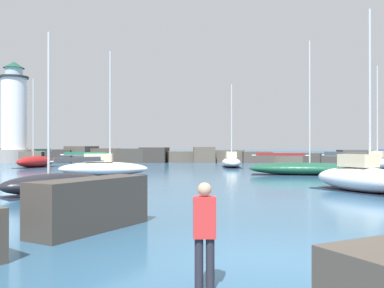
{
  "coord_description": "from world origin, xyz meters",
  "views": [
    {
      "loc": [
        -1.79,
        -8.82,
        2.32
      ],
      "look_at": [
        -1.09,
        26.35,
        2.46
      ],
      "focal_mm": 40.0,
      "sensor_mm": 36.0,
      "label": 1
    }
  ],
  "objects_px": {
    "sailboat_moored_1": "(57,183)",
    "person_on_rocks": "(205,230)",
    "sailboat_moored_0": "(301,168)",
    "sailboat_moored_4": "(362,178)",
    "lighthouse": "(14,119)",
    "sailboat_moored_8": "(103,168)",
    "sailboat_moored_5": "(231,161)",
    "sailboat_moored_3": "(380,162)",
    "sailboat_moored_2": "(36,161)"
  },
  "relations": [
    {
      "from": "sailboat_moored_1",
      "to": "lighthouse",
      "type": "bearing_deg",
      "value": 114.05
    },
    {
      "from": "sailboat_moored_0",
      "to": "person_on_rocks",
      "type": "xyz_separation_m",
      "value": [
        -8.95,
        -26.57,
        0.43
      ]
    },
    {
      "from": "lighthouse",
      "to": "sailboat_moored_8",
      "type": "distance_m",
      "value": 32.44
    },
    {
      "from": "lighthouse",
      "to": "sailboat_moored_4",
      "type": "distance_m",
      "value": 50.77
    },
    {
      "from": "lighthouse",
      "to": "sailboat_moored_4",
      "type": "relative_size",
      "value": 1.54
    },
    {
      "from": "sailboat_moored_2",
      "to": "sailboat_moored_8",
      "type": "relative_size",
      "value": 0.98
    },
    {
      "from": "sailboat_moored_3",
      "to": "person_on_rocks",
      "type": "relative_size",
      "value": 5.81
    },
    {
      "from": "lighthouse",
      "to": "sailboat_moored_3",
      "type": "bearing_deg",
      "value": -23.4
    },
    {
      "from": "sailboat_moored_3",
      "to": "sailboat_moored_4",
      "type": "distance_m",
      "value": 22.49
    },
    {
      "from": "lighthouse",
      "to": "sailboat_moored_1",
      "type": "bearing_deg",
      "value": -65.95
    },
    {
      "from": "sailboat_moored_2",
      "to": "sailboat_moored_8",
      "type": "height_order",
      "value": "sailboat_moored_8"
    },
    {
      "from": "sailboat_moored_1",
      "to": "sailboat_moored_3",
      "type": "bearing_deg",
      "value": 39.58
    },
    {
      "from": "sailboat_moored_0",
      "to": "sailboat_moored_4",
      "type": "xyz_separation_m",
      "value": [
        -0.31,
        -12.16,
        0.18
      ]
    },
    {
      "from": "sailboat_moored_8",
      "to": "person_on_rocks",
      "type": "xyz_separation_m",
      "value": [
        6.55,
        -26.14,
        0.33
      ]
    },
    {
      "from": "sailboat_moored_4",
      "to": "sailboat_moored_8",
      "type": "distance_m",
      "value": 19.19
    },
    {
      "from": "sailboat_moored_5",
      "to": "person_on_rocks",
      "type": "xyz_separation_m",
      "value": [
        -4.83,
        -39.27,
        0.35
      ]
    },
    {
      "from": "person_on_rocks",
      "to": "sailboat_moored_2",
      "type": "bearing_deg",
      "value": 112.41
    },
    {
      "from": "sailboat_moored_5",
      "to": "sailboat_moored_8",
      "type": "distance_m",
      "value": 17.38
    },
    {
      "from": "lighthouse",
      "to": "person_on_rocks",
      "type": "bearing_deg",
      "value": -65.68
    },
    {
      "from": "lighthouse",
      "to": "sailboat_moored_4",
      "type": "xyz_separation_m",
      "value": [
        32.58,
        -38.56,
        -5.36
      ]
    },
    {
      "from": "sailboat_moored_2",
      "to": "sailboat_moored_8",
      "type": "xyz_separation_m",
      "value": [
        9.59,
        -13.0,
        -0.01
      ]
    },
    {
      "from": "sailboat_moored_4",
      "to": "sailboat_moored_8",
      "type": "height_order",
      "value": "sailboat_moored_8"
    },
    {
      "from": "lighthouse",
      "to": "sailboat_moored_5",
      "type": "xyz_separation_m",
      "value": [
        28.77,
        -13.7,
        -5.47
      ]
    },
    {
      "from": "sailboat_moored_0",
      "to": "sailboat_moored_1",
      "type": "height_order",
      "value": "sailboat_moored_0"
    },
    {
      "from": "lighthouse",
      "to": "sailboat_moored_5",
      "type": "bearing_deg",
      "value": -25.47
    },
    {
      "from": "sailboat_moored_1",
      "to": "person_on_rocks",
      "type": "bearing_deg",
      "value": -64.9
    },
    {
      "from": "sailboat_moored_1",
      "to": "sailboat_moored_5",
      "type": "xyz_separation_m",
      "value": [
        11.2,
        25.67,
        0.08
      ]
    },
    {
      "from": "sailboat_moored_3",
      "to": "person_on_rocks",
      "type": "distance_m",
      "value": 39.27
    },
    {
      "from": "sailboat_moored_1",
      "to": "sailboat_moored_3",
      "type": "height_order",
      "value": "sailboat_moored_3"
    },
    {
      "from": "sailboat_moored_0",
      "to": "sailboat_moored_8",
      "type": "distance_m",
      "value": 15.5
    },
    {
      "from": "lighthouse",
      "to": "sailboat_moored_2",
      "type": "bearing_deg",
      "value": -60.59
    },
    {
      "from": "sailboat_moored_8",
      "to": "sailboat_moored_5",
      "type": "bearing_deg",
      "value": 49.1
    },
    {
      "from": "person_on_rocks",
      "to": "sailboat_moored_3",
      "type": "bearing_deg",
      "value": 61.32
    },
    {
      "from": "lighthouse",
      "to": "sailboat_moored_4",
      "type": "height_order",
      "value": "lighthouse"
    },
    {
      "from": "sailboat_moored_3",
      "to": "sailboat_moored_8",
      "type": "height_order",
      "value": "sailboat_moored_3"
    },
    {
      "from": "lighthouse",
      "to": "sailboat_moored_3",
      "type": "xyz_separation_m",
      "value": [
        42.79,
        -18.52,
        -5.39
      ]
    },
    {
      "from": "sailboat_moored_1",
      "to": "sailboat_moored_8",
      "type": "relative_size",
      "value": 0.8
    },
    {
      "from": "sailboat_moored_1",
      "to": "sailboat_moored_2",
      "type": "height_order",
      "value": "sailboat_moored_2"
    },
    {
      "from": "sailboat_moored_3",
      "to": "sailboat_moored_1",
      "type": "bearing_deg",
      "value": -140.42
    },
    {
      "from": "sailboat_moored_4",
      "to": "sailboat_moored_1",
      "type": "bearing_deg",
      "value": -176.91
    },
    {
      "from": "sailboat_moored_5",
      "to": "sailboat_moored_0",
      "type": "bearing_deg",
      "value": -72.04
    },
    {
      "from": "lighthouse",
      "to": "sailboat_moored_0",
      "type": "xyz_separation_m",
      "value": [
        32.89,
        -26.4,
        -5.55
      ]
    },
    {
      "from": "sailboat_moored_4",
      "to": "sailboat_moored_5",
      "type": "relative_size",
      "value": 1.02
    },
    {
      "from": "sailboat_moored_1",
      "to": "sailboat_moored_4",
      "type": "bearing_deg",
      "value": 3.09
    },
    {
      "from": "sailboat_moored_5",
      "to": "person_on_rocks",
      "type": "relative_size",
      "value": 5.13
    },
    {
      "from": "lighthouse",
      "to": "sailboat_moored_3",
      "type": "relative_size",
      "value": 1.39
    },
    {
      "from": "sailboat_moored_8",
      "to": "sailboat_moored_2",
      "type": "bearing_deg",
      "value": 126.42
    },
    {
      "from": "lighthouse",
      "to": "sailboat_moored_5",
      "type": "relative_size",
      "value": 1.58
    },
    {
      "from": "sailboat_moored_1",
      "to": "person_on_rocks",
      "type": "height_order",
      "value": "sailboat_moored_1"
    },
    {
      "from": "sailboat_moored_0",
      "to": "lighthouse",
      "type": "bearing_deg",
      "value": 141.24
    }
  ]
}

